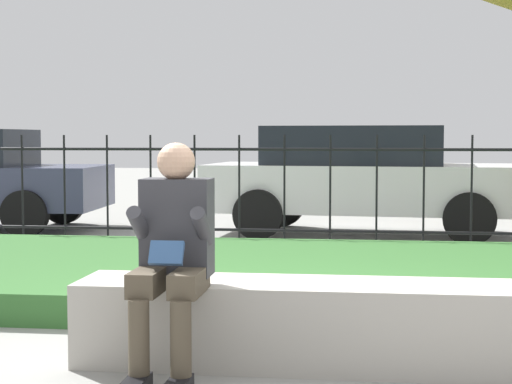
% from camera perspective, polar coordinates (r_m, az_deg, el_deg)
% --- Properties ---
extents(ground_plane, '(60.00, 60.00, 0.00)m').
position_cam_1_polar(ground_plane, '(5.03, 2.56, -11.43)').
color(ground_plane, gray).
extents(stone_bench, '(3.18, 0.57, 0.48)m').
position_cam_1_polar(stone_bench, '(4.96, 6.53, -9.11)').
color(stone_bench, '#ADA89E').
rests_on(stone_bench, ground_plane).
extents(person_seated_reader, '(0.42, 0.73, 1.28)m').
position_cam_1_polar(person_seated_reader, '(4.67, -5.57, -3.78)').
color(person_seated_reader, black).
rests_on(person_seated_reader, ground_plane).
extents(grass_berm, '(9.63, 3.44, 0.23)m').
position_cam_1_polar(grass_berm, '(7.37, 4.19, -5.65)').
color(grass_berm, '#33662D').
rests_on(grass_berm, ground_plane).
extents(iron_fence, '(7.63, 0.03, 1.33)m').
position_cam_1_polar(iron_fence, '(9.48, 4.97, -0.02)').
color(iron_fence, black).
rests_on(iron_fence, ground_plane).
extents(car_parked_center, '(4.36, 2.12, 1.45)m').
position_cam_1_polar(car_parked_center, '(11.51, 7.20, 0.97)').
color(car_parked_center, silver).
rests_on(car_parked_center, ground_plane).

